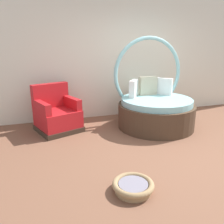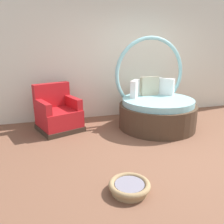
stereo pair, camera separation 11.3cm
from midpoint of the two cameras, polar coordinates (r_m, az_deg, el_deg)
The scene contains 5 objects.
ground_plane at distance 4.08m, azimuth 16.55°, elevation -9.44°, with size 8.00×8.00×0.02m, color brown.
back_wall at distance 5.77m, azimuth 5.11°, elevation 13.87°, with size 8.00×0.12×2.93m, color silver.
round_daybed at distance 5.04m, azimuth 11.46°, elevation 0.99°, with size 1.62×1.62×1.89m.
red_armchair at distance 4.88m, azimuth -12.60°, elevation -0.53°, with size 1.02×1.02×0.94m.
pet_basket at distance 2.94m, azimuth 5.50°, elevation -17.87°, with size 0.51×0.51×0.13m.
Camera 2 is at (-2.02, -3.06, 1.73)m, focal length 37.01 mm.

